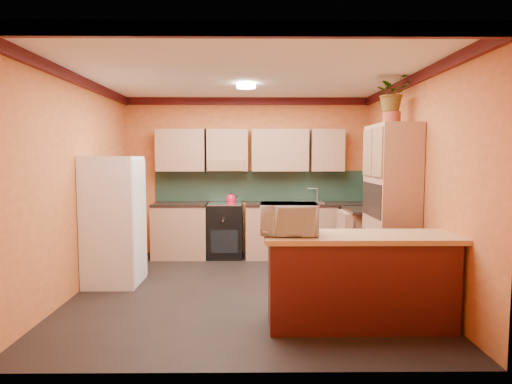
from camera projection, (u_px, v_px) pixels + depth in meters
room_shell at (247, 126)px, 5.56m from camera, size 4.24×4.24×2.72m
base_cabinets_back at (262, 231)px, 7.21m from camera, size 3.65×0.60×0.88m
countertop_back at (262, 204)px, 7.18m from camera, size 3.65×0.62×0.04m
stove at (225, 230)px, 7.21m from camera, size 0.58×0.58×0.91m
kettle at (231, 198)px, 7.11m from camera, size 0.21×0.21×0.18m
sink at (308, 202)px, 7.18m from camera, size 0.48×0.40×0.03m
base_cabinets_right at (367, 241)px, 6.40m from camera, size 0.60×0.80×0.88m
countertop_right at (367, 210)px, 6.36m from camera, size 0.62×0.80×0.04m
fridge at (114, 221)px, 5.64m from camera, size 0.68×0.66×1.70m
pantry at (391, 207)px, 5.45m from camera, size 0.48×0.90×2.10m
fern_pot at (392, 118)px, 5.41m from camera, size 0.22×0.22×0.16m
fern at (392, 93)px, 5.38m from camera, size 0.46×0.41×0.48m
breakfast_bar at (359, 283)px, 4.26m from camera, size 1.80×0.55×0.88m
bar_top at (360, 237)px, 4.22m from camera, size 1.90×0.65×0.05m
microwave at (289, 219)px, 4.20m from camera, size 0.57×0.40×0.31m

